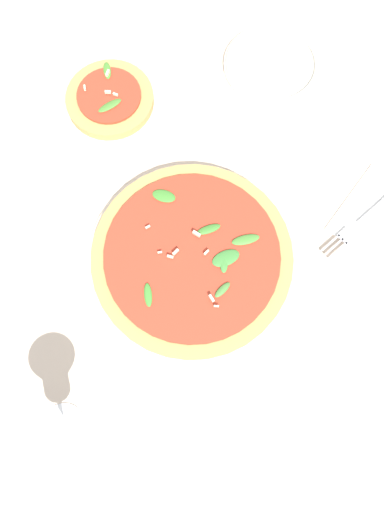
# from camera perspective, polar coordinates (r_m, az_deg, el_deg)

# --- Properties ---
(ground_plane) EXTENTS (6.00, 6.00, 0.00)m
(ground_plane) POSITION_cam_1_polar(r_m,az_deg,el_deg) (0.86, 0.50, 1.59)
(ground_plane) COLOR beige
(pizza_arugula_main) EXTENTS (0.36, 0.36, 0.05)m
(pizza_arugula_main) POSITION_cam_1_polar(r_m,az_deg,el_deg) (0.84, 0.01, -0.25)
(pizza_arugula_main) COLOR silver
(pizza_arugula_main) RESTS_ON ground_plane
(pizza_personal_side) EXTENTS (0.18, 0.18, 0.05)m
(pizza_personal_side) POSITION_cam_1_polar(r_m,az_deg,el_deg) (0.98, -9.31, 17.09)
(pizza_personal_side) COLOR silver
(pizza_personal_side) RESTS_ON ground_plane
(wine_glass) EXTENTS (0.08, 0.08, 0.15)m
(wine_glass) POSITION_cam_1_polar(r_m,az_deg,el_deg) (0.75, -16.46, -18.40)
(wine_glass) COLOR white
(wine_glass) RESTS_ON ground_plane
(napkin) EXTENTS (0.17, 0.13, 0.01)m
(napkin) POSITION_cam_1_polar(r_m,az_deg,el_deg) (0.94, 20.04, 4.77)
(napkin) COLOR white
(napkin) RESTS_ON ground_plane
(fork) EXTENTS (0.23, 0.02, 0.00)m
(fork) POSITION_cam_1_polar(r_m,az_deg,el_deg) (0.93, 19.81, 4.58)
(fork) COLOR silver
(fork) RESTS_ON ground_plane
(side_plate_white) EXTENTS (0.19, 0.19, 0.02)m
(side_plate_white) POSITION_cam_1_polar(r_m,az_deg,el_deg) (1.04, 9.10, 20.85)
(side_plate_white) COLOR silver
(side_plate_white) RESTS_ON ground_plane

